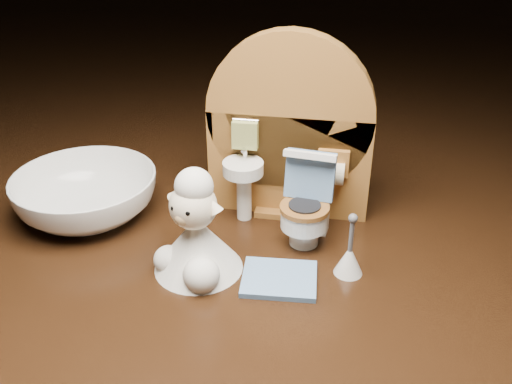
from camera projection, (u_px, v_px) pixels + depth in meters
backdrop_panel at (288, 138)px, 0.45m from camera, size 0.13×0.05×0.15m
toy_toilet at (307, 209)px, 0.43m from camera, size 0.04×0.05×0.07m
bath_mat at (279, 279)px, 0.40m from camera, size 0.05×0.05×0.00m
toilet_brush at (349, 258)px, 0.40m from camera, size 0.02×0.02×0.05m
plush_lamb at (196, 236)px, 0.39m from camera, size 0.06×0.07×0.08m
ceramic_bowl at (86, 196)px, 0.46m from camera, size 0.12×0.12×0.04m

